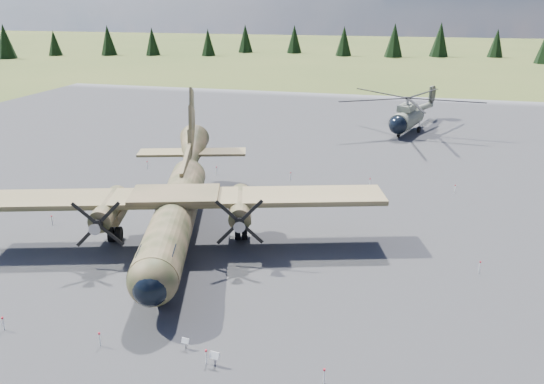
# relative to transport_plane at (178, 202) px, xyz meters

# --- Properties ---
(ground) EXTENTS (500.00, 500.00, 0.00)m
(ground) POSITION_rel_transport_plane_xyz_m (5.47, -0.41, -2.94)
(ground) COLOR brown
(ground) RESTS_ON ground
(apron) EXTENTS (120.00, 120.00, 0.04)m
(apron) POSITION_rel_transport_plane_xyz_m (5.47, 9.59, -2.94)
(apron) COLOR slate
(apron) RESTS_ON ground
(transport_plane) EXTENTS (30.63, 27.34, 10.22)m
(transport_plane) POSITION_rel_transport_plane_xyz_m (0.00, 0.00, 0.00)
(transport_plane) COLOR #363C20
(transport_plane) RESTS_ON ground
(helicopter_near) EXTENTS (24.76, 25.29, 5.07)m
(helicopter_near) POSITION_rel_transport_plane_xyz_m (16.68, 39.42, 0.66)
(helicopter_near) COLOR slate
(helicopter_near) RESTS_ON ground
(info_placard_left) EXTENTS (0.43, 0.22, 0.65)m
(info_placard_left) POSITION_rel_transport_plane_xyz_m (5.96, -13.00, -2.50)
(info_placard_left) COLOR gray
(info_placard_left) RESTS_ON ground
(info_placard_right) EXTENTS (0.53, 0.28, 0.80)m
(info_placard_right) POSITION_rel_transport_plane_xyz_m (7.92, -13.93, -2.41)
(info_placard_right) COLOR gray
(info_placard_right) RESTS_ON ground
(barrier_fence) EXTENTS (33.12, 29.62, 0.85)m
(barrier_fence) POSITION_rel_transport_plane_xyz_m (5.01, -0.49, -2.43)
(barrier_fence) COLOR white
(barrier_fence) RESTS_ON ground
(treeline) EXTENTS (322.39, 314.69, 10.95)m
(treeline) POSITION_rel_transport_plane_xyz_m (6.31, 1.74, 1.82)
(treeline) COLOR black
(treeline) RESTS_ON ground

